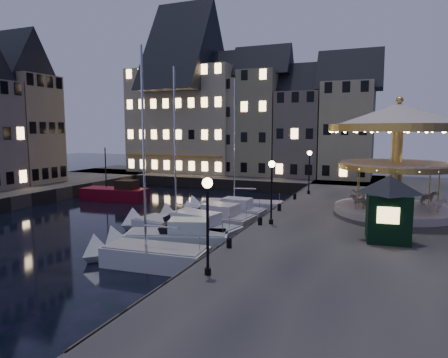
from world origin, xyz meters
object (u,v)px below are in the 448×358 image
at_px(red_fishing_boat, 116,194).
at_px(ticket_kiosk, 389,197).
at_px(motorboat_a, 146,256).
at_px(streetlamp_c, 309,166).
at_px(motorboat_c, 181,228).
at_px(bollard_c, 279,207).
at_px(carousel, 398,137).
at_px(bollard_d, 295,196).
at_px(streetlamp_b, 272,183).
at_px(motorboat_b, 171,240).
at_px(motorboat_f, 236,208).
at_px(bollard_a, 229,242).
at_px(motorboat_d, 207,219).
at_px(bollard_b, 260,220).
at_px(motorboat_e, 224,213).
at_px(streetlamp_a, 208,212).

relative_size(red_fishing_boat, ticket_kiosk, 1.73).
relative_size(motorboat_a, ticket_kiosk, 2.72).
xyz_separation_m(streetlamp_c, motorboat_c, (-6.21, -14.46, -3.34)).
height_order(bollard_c, motorboat_c, motorboat_c).
relative_size(motorboat_a, carousel, 1.16).
relative_size(bollard_d, red_fishing_boat, 0.08).
bearing_deg(bollard_c, bollard_d, 90.00).
distance_m(streetlamp_b, motorboat_b, 7.40).
bearing_deg(bollard_c, motorboat_b, -120.26).
xyz_separation_m(streetlamp_c, motorboat_f, (-5.49, -5.41, -3.49)).
bearing_deg(bollard_a, motorboat_d, 121.49).
height_order(motorboat_a, motorboat_b, motorboat_a).
relative_size(bollard_a, motorboat_d, 0.08).
height_order(motorboat_f, red_fishing_boat, motorboat_f).
relative_size(bollard_b, motorboat_a, 0.05).
xyz_separation_m(motorboat_e, carousel, (12.90, 1.58, 6.27)).
bearing_deg(ticket_kiosk, streetlamp_b, 168.64).
bearing_deg(streetlamp_b, bollard_a, -95.71).
height_order(streetlamp_c, motorboat_c, motorboat_c).
relative_size(streetlamp_b, red_fishing_boat, 0.58).
bearing_deg(bollard_c, motorboat_f, 143.71).
distance_m(streetlamp_c, bollard_c, 9.34).
relative_size(bollard_c, motorboat_b, 0.08).
bearing_deg(streetlamp_b, motorboat_f, 124.16).
height_order(bollard_c, ticket_kiosk, ticket_kiosk).
xyz_separation_m(streetlamp_c, carousel, (7.53, -6.85, 2.89)).
bearing_deg(carousel, bollard_b, -138.68).
distance_m(bollard_b, carousel, 12.06).
distance_m(motorboat_f, red_fishing_boat, 14.20).
height_order(streetlamp_a, bollard_d, streetlamp_a).
height_order(streetlamp_b, streetlamp_c, same).
bearing_deg(streetlamp_c, ticket_kiosk, -64.68).
height_order(motorboat_a, ticket_kiosk, motorboat_a).
bearing_deg(red_fishing_boat, motorboat_a, -48.56).
relative_size(streetlamp_b, motorboat_c, 0.35).
bearing_deg(streetlamp_b, bollard_d, 93.43).
bearing_deg(bollard_b, motorboat_e, 130.60).
bearing_deg(streetlamp_a, motorboat_a, 148.84).
height_order(streetlamp_c, motorboat_a, motorboat_a).
xyz_separation_m(streetlamp_a, motorboat_d, (-5.67, 12.28, -3.38)).
bearing_deg(motorboat_c, carousel, 28.95).
height_order(motorboat_e, motorboat_f, motorboat_f).
bearing_deg(motorboat_c, bollard_c, 44.19).
xyz_separation_m(motorboat_e, motorboat_f, (-0.12, 3.02, -0.11)).
distance_m(bollard_b, bollard_d, 10.50).
bearing_deg(bollard_a, motorboat_f, 109.14).
bearing_deg(bollard_a, bollard_c, 90.00).
height_order(streetlamp_a, red_fishing_boat, red_fishing_boat).
xyz_separation_m(bollard_d, motorboat_f, (-4.89, -1.91, -1.07)).
distance_m(bollard_c, motorboat_d, 5.62).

